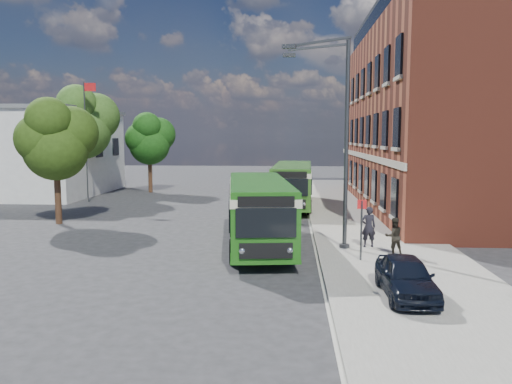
# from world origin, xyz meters

# --- Properties ---
(ground) EXTENTS (120.00, 120.00, 0.00)m
(ground) POSITION_xyz_m (0.00, 0.00, 0.00)
(ground) COLOR #29292C
(ground) RESTS_ON ground
(pavement) EXTENTS (6.00, 48.00, 0.15)m
(pavement) POSITION_xyz_m (7.00, 8.00, 0.07)
(pavement) COLOR gray
(pavement) RESTS_ON ground
(kerb_line) EXTENTS (0.12, 48.00, 0.01)m
(kerb_line) POSITION_xyz_m (3.95, 8.00, 0.01)
(kerb_line) COLOR beige
(kerb_line) RESTS_ON ground
(brick_office) EXTENTS (12.10, 26.00, 14.20)m
(brick_office) POSITION_xyz_m (14.00, 12.00, 6.97)
(brick_office) COLOR maroon
(brick_office) RESTS_ON ground
(white_building) EXTENTS (9.40, 13.40, 7.30)m
(white_building) POSITION_xyz_m (-18.00, 18.00, 3.66)
(white_building) COLOR silver
(white_building) RESTS_ON ground
(flagpole) EXTENTS (0.95, 0.10, 9.00)m
(flagpole) POSITION_xyz_m (-12.45, 13.00, 4.94)
(flagpole) COLOR #343739
(flagpole) RESTS_ON ground
(street_lamp) EXTENTS (2.96, 2.38, 9.00)m
(street_lamp) POSITION_xyz_m (4.84, -2.00, 4.79)
(street_lamp) COLOR #343739
(street_lamp) RESTS_ON ground
(bus_stop_sign) EXTENTS (0.35, 0.08, 2.52)m
(bus_stop_sign) POSITION_xyz_m (5.60, -4.20, 1.51)
(bus_stop_sign) COLOR #343739
(bus_stop_sign) RESTS_ON ground
(bus_front) EXTENTS (3.71, 10.25, 3.02)m
(bus_front) POSITION_xyz_m (1.40, -1.37, 1.83)
(bus_front) COLOR #1D5C14
(bus_front) RESTS_ON ground
(bus_rear) EXTENTS (2.94, 10.81, 3.02)m
(bus_rear) POSITION_xyz_m (2.98, 11.37, 1.83)
(bus_rear) COLOR #2E601D
(bus_rear) RESTS_ON ground
(parked_car) EXTENTS (1.49, 3.63, 1.23)m
(parked_car) POSITION_xyz_m (6.33, -8.62, 0.77)
(parked_car) COLOR black
(parked_car) RESTS_ON pavement
(pedestrian_a) EXTENTS (0.70, 0.50, 1.78)m
(pedestrian_a) POSITION_xyz_m (6.25, -1.81, 1.04)
(pedestrian_a) COLOR black
(pedestrian_a) RESTS_ON pavement
(pedestrian_b) EXTENTS (0.84, 0.70, 1.54)m
(pedestrian_b) POSITION_xyz_m (7.05, -3.22, 0.92)
(pedestrian_b) COLOR black
(pedestrian_b) RESTS_ON pavement
(tree_left) EXTENTS (4.21, 4.00, 7.11)m
(tree_left) POSITION_xyz_m (-10.31, 3.66, 4.82)
(tree_left) COLOR #3A2415
(tree_left) RESTS_ON ground
(tree_mid) EXTENTS (5.33, 5.07, 9.00)m
(tree_mid) POSITION_xyz_m (-13.84, 15.69, 6.11)
(tree_mid) COLOR #3A2415
(tree_mid) RESTS_ON ground
(tree_right) EXTENTS (4.18, 3.98, 7.06)m
(tree_right) POSITION_xyz_m (-9.58, 19.87, 4.79)
(tree_right) COLOR #3A2415
(tree_right) RESTS_ON ground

